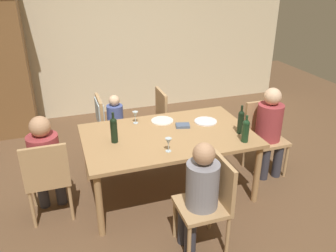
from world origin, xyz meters
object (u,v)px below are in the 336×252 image
Objects in this scene: person_man_bearded at (200,190)px; person_woman_host at (46,159)px; wine_bottle_tall_green at (246,130)px; wine_glass_centre at (168,142)px; dinner_plate_host at (206,121)px; chair_near at (210,198)px; chair_left_end at (48,175)px; chair_right_end at (264,132)px; wine_bottle_dark_red at (241,121)px; chair_far_left at (106,120)px; chair_far_right at (169,116)px; wine_bottle_short_olive at (114,129)px; dining_table at (168,140)px; dinner_plate_guest_left at (162,121)px; person_man_guest at (270,126)px; wine_glass_near_left at (135,115)px; person_child_small at (117,121)px.

person_woman_host is at bearing 52.65° from person_man_bearded.
person_man_bearded reaches higher than wine_bottle_tall_green.
wine_glass_centre reaches higher than dinner_plate_host.
chair_left_end is at bearing 58.11° from chair_near.
wine_bottle_dark_red is (-0.55, -0.32, 0.37)m from chair_right_end.
chair_far_left is 1.00× the size of chair_far_right.
chair_left_end is at bearing -172.75° from wine_bottle_short_olive.
wine_bottle_dark_red is (0.80, 0.73, 0.25)m from person_man_bearded.
wine_bottle_dark_red is (0.44, -1.20, 0.37)m from chair_far_right.
chair_far_right is (0.34, 0.97, -0.15)m from dining_table.
chair_far_right is at bearing -10.68° from person_man_bearded.
person_man_bearded reaches higher than dinner_plate_guest_left.
person_woman_host is at bearing 54.92° from chair_near.
wine_bottle_short_olive reaches higher than chair_far_left.
chair_right_end is at bearing -90.00° from person_man_guest.
wine_bottle_tall_green is (0.75, 0.53, 0.24)m from person_man_bearded.
chair_right_end is 1.97m from wine_bottle_short_olive.
dinner_plate_guest_left is (-0.73, 0.59, -0.14)m from wine_bottle_dark_red.
wine_bottle_tall_green is at bearing 42.32° from chair_far_left.
dining_table is 12.71× the size of wine_glass_near_left.
person_woman_host reaches higher than chair_right_end.
chair_far_right is 0.82× the size of person_man_bearded.
wine_glass_centre is (-0.10, 0.59, 0.21)m from person_man_bearded.
dinner_plate_host is at bearing 14.12° from chair_far_right.
chair_left_end is at bearing -162.03° from dinner_plate_guest_left.
chair_near and chair_right_end have the same top height.
wine_glass_near_left is (-1.60, 0.43, 0.19)m from person_man_guest.
person_man_bearded is 1.41m from wine_glass_near_left.
wine_bottle_tall_green is (0.73, -0.43, 0.21)m from dining_table.
person_man_bearded reaches higher than chair_far_left.
wine_glass_near_left is at bearing 10.24° from person_man_bearded.
person_child_small is 6.28× the size of wine_glass_near_left.
chair_far_left is 6.17× the size of wine_glass_centre.
wine_bottle_dark_red is at bearing 20.11° from chair_far_right.
dining_table is 1.34m from chair_right_end.
dining_table is 2.06× the size of chair_far_right.
dinner_plate_guest_left is at bearing 130.63° from wine_bottle_tall_green.
wine_bottle_tall_green is at bearing -50.06° from chair_near.
chair_far_right is 0.80× the size of person_man_guest.
wine_bottle_short_olive reaches higher than wine_bottle_dark_red.
person_man_bearded is at bearing -93.11° from dinner_plate_guest_left.
dining_table is at bearing -1.52° from person_man_bearded.
person_child_small is (0.92, 1.05, 0.03)m from chair_left_end.
chair_far_left is 1.44m from wine_glass_centre.
wine_glass_near_left is (-0.36, 1.38, 0.33)m from chair_near.
person_man_bearded is (1.30, -0.99, -0.02)m from person_woman_host.
wine_bottle_dark_red is 0.95m from dinner_plate_guest_left.
chair_far_left reaches higher than wine_glass_near_left.
wine_glass_near_left is (-0.27, 0.41, 0.18)m from dining_table.
person_man_bearded is at bearing -34.07° from chair_left_end.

